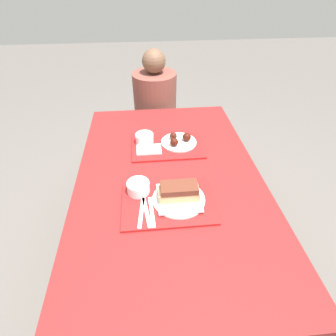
# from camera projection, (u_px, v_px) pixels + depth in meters

# --- Properties ---
(ground_plane) EXTENTS (12.00, 12.00, 0.00)m
(ground_plane) POSITION_uv_depth(u_px,v_px,m) (169.00, 260.00, 1.80)
(ground_plane) COLOR #605B56
(picnic_table) EXTENTS (0.93, 1.50, 0.76)m
(picnic_table) POSITION_uv_depth(u_px,v_px,m) (169.00, 190.00, 1.38)
(picnic_table) COLOR maroon
(picnic_table) RESTS_ON ground_plane
(picnic_bench_far) EXTENTS (0.88, 0.28, 0.45)m
(picnic_bench_far) POSITION_uv_depth(u_px,v_px,m) (158.00, 137.00, 2.32)
(picnic_bench_far) COLOR maroon
(picnic_bench_far) RESTS_ON ground_plane
(tray_near) EXTENTS (0.41, 0.28, 0.01)m
(tray_near) POSITION_uv_depth(u_px,v_px,m) (168.00, 203.00, 1.17)
(tray_near) COLOR red
(tray_near) RESTS_ON picnic_table
(tray_far) EXTENTS (0.41, 0.28, 0.01)m
(tray_far) POSITION_uv_depth(u_px,v_px,m) (167.00, 146.00, 1.52)
(tray_far) COLOR red
(tray_far) RESTS_ON picnic_table
(bowl_coleslaw_near) EXTENTS (0.10, 0.10, 0.05)m
(bowl_coleslaw_near) POSITION_uv_depth(u_px,v_px,m) (138.00, 187.00, 1.20)
(bowl_coleslaw_near) COLOR white
(bowl_coleslaw_near) RESTS_ON tray_near
(brisket_sandwich_plate) EXTENTS (0.24, 0.24, 0.09)m
(brisket_sandwich_plate) POSITION_uv_depth(u_px,v_px,m) (179.00, 194.00, 1.16)
(brisket_sandwich_plate) COLOR white
(brisket_sandwich_plate) RESTS_ON tray_near
(plastic_fork_near) EXTENTS (0.04, 0.17, 0.00)m
(plastic_fork_near) POSITION_uv_depth(u_px,v_px,m) (147.00, 212.00, 1.12)
(plastic_fork_near) COLOR white
(plastic_fork_near) RESTS_ON tray_near
(plastic_knife_near) EXTENTS (0.02, 0.17, 0.00)m
(plastic_knife_near) POSITION_uv_depth(u_px,v_px,m) (152.00, 212.00, 1.12)
(plastic_knife_near) COLOR white
(plastic_knife_near) RESTS_ON tray_near
(plastic_spoon_near) EXTENTS (0.04, 0.17, 0.00)m
(plastic_spoon_near) POSITION_uv_depth(u_px,v_px,m) (141.00, 212.00, 1.11)
(plastic_spoon_near) COLOR white
(plastic_spoon_near) RESTS_ON tray_near
(condiment_packet) EXTENTS (0.04, 0.03, 0.01)m
(condiment_packet) POSITION_uv_depth(u_px,v_px,m) (168.00, 192.00, 1.21)
(condiment_packet) COLOR #3F3F47
(condiment_packet) RESTS_ON tray_near
(bowl_coleslaw_far) EXTENTS (0.10, 0.10, 0.05)m
(bowl_coleslaw_far) POSITION_uv_depth(u_px,v_px,m) (144.00, 138.00, 1.52)
(bowl_coleslaw_far) COLOR white
(bowl_coleslaw_far) RESTS_ON tray_far
(wings_plate_far) EXTENTS (0.21, 0.21, 0.06)m
(wings_plate_far) POSITION_uv_depth(u_px,v_px,m) (179.00, 140.00, 1.53)
(wings_plate_far) COLOR white
(wings_plate_far) RESTS_ON tray_far
(napkin_far) EXTENTS (0.14, 0.10, 0.01)m
(napkin_far) POSITION_uv_depth(u_px,v_px,m) (149.00, 149.00, 1.48)
(napkin_far) COLOR white
(napkin_far) RESTS_ON tray_far
(person_seated_across) EXTENTS (0.34, 0.34, 0.67)m
(person_seated_across) POSITION_uv_depth(u_px,v_px,m) (155.00, 101.00, 2.10)
(person_seated_across) COLOR brown
(person_seated_across) RESTS_ON picnic_bench_far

